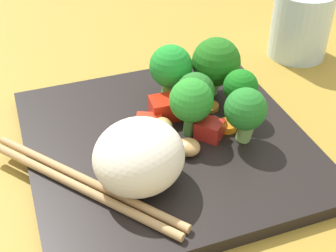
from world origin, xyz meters
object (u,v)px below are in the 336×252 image
at_px(rice_mound, 139,156).
at_px(chopstick_pair, 82,183).
at_px(drinking_glass, 301,24).
at_px(carrot_slice_2, 209,107).
at_px(square_plate, 166,144).
at_px(broccoli_floret_0, 171,68).

xyz_separation_m(rice_mound, chopstick_pair, (0.01, 0.05, -0.03)).
bearing_deg(rice_mound, drinking_glass, -56.73).
distance_m(rice_mound, carrot_slice_2, 0.14).
relative_size(chopstick_pair, drinking_glass, 2.03).
bearing_deg(chopstick_pair, rice_mound, 39.05).
distance_m(square_plate, drinking_glass, 0.27).
xyz_separation_m(rice_mound, carrot_slice_2, (0.09, -0.11, -0.03)).
height_order(broccoli_floret_0, drinking_glass, drinking_glass).
height_order(square_plate, broccoli_floret_0, broccoli_floret_0).
xyz_separation_m(square_plate, rice_mound, (-0.05, 0.04, 0.04)).
bearing_deg(square_plate, chopstick_pair, 113.14).
relative_size(rice_mound, broccoli_floret_0, 1.26).
height_order(chopstick_pair, drinking_glass, drinking_glass).
height_order(broccoli_floret_0, carrot_slice_2, broccoli_floret_0).
distance_m(carrot_slice_2, drinking_glass, 0.20).
xyz_separation_m(carrot_slice_2, chopstick_pair, (-0.07, 0.16, 0.00)).
bearing_deg(drinking_glass, broccoli_floret_0, 107.34).
xyz_separation_m(broccoli_floret_0, drinking_glass, (0.06, -0.21, -0.01)).
height_order(square_plate, carrot_slice_2, carrot_slice_2).
bearing_deg(carrot_slice_2, drinking_glass, -60.62).
xyz_separation_m(broccoli_floret_0, carrot_slice_2, (-0.03, -0.03, -0.04)).
bearing_deg(chopstick_pair, carrot_slice_2, 77.24).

